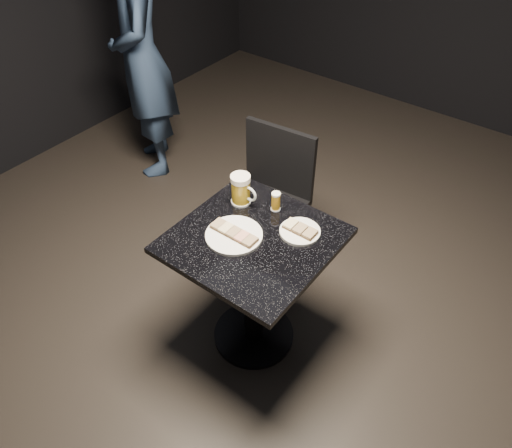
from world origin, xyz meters
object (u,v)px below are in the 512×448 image
(table, at_px, (254,274))
(chair, at_px, (268,195))
(plate_large, at_px, (234,235))
(beer_mug, at_px, (241,189))
(beer_tumbler, at_px, (276,201))
(patron, at_px, (142,57))
(plate_small, at_px, (300,232))

(table, height_order, chair, chair)
(plate_large, height_order, beer_mug, beer_mug)
(plate_large, bearing_deg, beer_tumbler, 81.91)
(patron, distance_m, beer_mug, 1.59)
(beer_mug, bearing_deg, patron, 153.98)
(beer_mug, distance_m, chair, 0.51)
(patron, distance_m, chair, 1.41)
(plate_small, height_order, chair, chair)
(plate_small, xyz_separation_m, beer_tumbler, (-0.19, 0.07, 0.04))
(plate_large, relative_size, beer_mug, 1.67)
(beer_mug, bearing_deg, table, -39.67)
(beer_mug, xyz_separation_m, chair, (-0.11, 0.38, -0.33))
(patron, xyz_separation_m, table, (1.64, -0.87, -0.37))
(plate_large, relative_size, patron, 0.15)
(plate_large, bearing_deg, patron, 149.61)
(patron, xyz_separation_m, beer_tumbler, (1.60, -0.64, -0.08))
(table, relative_size, chair, 0.84)
(chair, bearing_deg, plate_large, -68.44)
(plate_small, distance_m, beer_tumbler, 0.20)
(patron, bearing_deg, plate_small, 18.60)
(patron, height_order, table, patron)
(table, bearing_deg, beer_tumbler, 99.34)
(table, bearing_deg, chair, 119.60)
(table, distance_m, chair, 0.63)
(patron, distance_m, table, 1.89)
(plate_small, relative_size, beer_tumbler, 1.94)
(patron, bearing_deg, plate_large, 9.91)
(plate_large, relative_size, chair, 0.30)
(table, xyz_separation_m, chair, (-0.31, 0.55, -0.00))
(patron, xyz_separation_m, beer_mug, (1.43, -0.70, -0.05))
(plate_small, xyz_separation_m, beer_mug, (-0.35, 0.01, 0.07))
(plate_large, distance_m, chair, 0.69)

